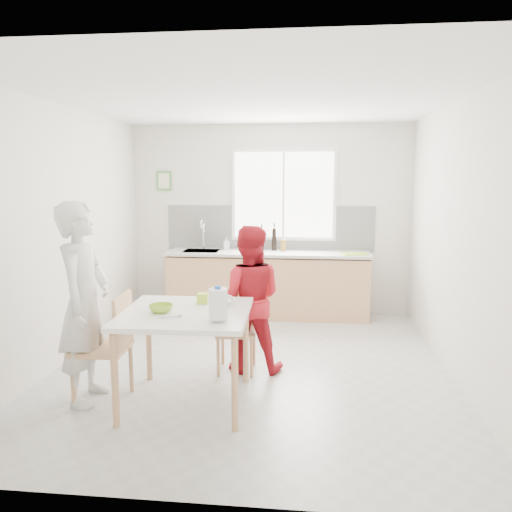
{
  "coord_description": "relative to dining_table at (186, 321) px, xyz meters",
  "views": [
    {
      "loc": [
        0.57,
        -4.94,
        1.95
      ],
      "look_at": [
        0.02,
        0.2,
        1.13
      ],
      "focal_mm": 35.0,
      "sensor_mm": 36.0,
      "label": 1
    }
  ],
  "objects": [
    {
      "name": "green_box",
      "position": [
        0.09,
        0.28,
        0.13
      ],
      "size": [
        0.1,
        0.1,
        0.09
      ],
      "primitive_type": "cube",
      "rotation": [
        0.0,
        0.0,
        0.04
      ],
      "color": "#B7DA32",
      "rests_on": "dining_table"
    },
    {
      "name": "backsplash",
      "position": [
        0.46,
        3.15,
        0.49
      ],
      "size": [
        3.0,
        0.02,
        0.65
      ],
      "primitive_type": "cube",
      "color": "white",
      "rests_on": "room_shell"
    },
    {
      "name": "kitchen_counter",
      "position": [
        0.46,
        2.86,
        -0.32
      ],
      "size": [
        2.84,
        0.64,
        1.37
      ],
      "color": "tan",
      "rests_on": "ground"
    },
    {
      "name": "milk_jug",
      "position": [
        0.33,
        -0.27,
        0.23
      ],
      "size": [
        0.21,
        0.15,
        0.26
      ],
      "rotation": [
        0.0,
        0.0,
        0.04
      ],
      "color": "white",
      "rests_on": "dining_table"
    },
    {
      "name": "picture_frame",
      "position": [
        -1.09,
        3.14,
        1.16
      ],
      "size": [
        0.22,
        0.03,
        0.28
      ],
      "color": "#4D9744",
      "rests_on": "room_shell"
    },
    {
      "name": "ground",
      "position": [
        0.46,
        0.91,
        -0.74
      ],
      "size": [
        4.5,
        4.5,
        0.0
      ],
      "primitive_type": "plane",
      "color": "#B7B7B2",
      "rests_on": "ground"
    },
    {
      "name": "soap_bottle",
      "position": [
        -0.15,
        2.98,
        0.27
      ],
      "size": [
        0.11,
        0.11,
        0.18
      ],
      "primitive_type": "imported",
      "rotation": [
        0.0,
        0.0,
        0.37
      ],
      "color": "#999999",
      "rests_on": "kitchen_counter"
    },
    {
      "name": "bowl_green",
      "position": [
        -0.2,
        -0.06,
        0.12
      ],
      "size": [
        0.21,
        0.21,
        0.06
      ],
      "primitive_type": "imported",
      "rotation": [
        0.0,
        0.0,
        0.04
      ],
      "color": "#92BD2B",
      "rests_on": "dining_table"
    },
    {
      "name": "person_white",
      "position": [
        -0.88,
        -0.03,
        0.14
      ],
      "size": [
        0.44,
        0.66,
        1.76
      ],
      "primitive_type": "imported",
      "rotation": [
        0.0,
        0.0,
        1.61
      ],
      "color": "silver",
      "rests_on": "ground"
    },
    {
      "name": "wine_bottle_a",
      "position": [
        0.54,
        3.0,
        0.34
      ],
      "size": [
        0.07,
        0.07,
        0.32
      ],
      "primitive_type": "cylinder",
      "color": "black",
      "rests_on": "kitchen_counter"
    },
    {
      "name": "spoon",
      "position": [
        -0.07,
        -0.22,
        0.1
      ],
      "size": [
        0.15,
        0.07,
        0.01
      ],
      "primitive_type": "cylinder",
      "rotation": [
        0.0,
        1.57,
        0.39
      ],
      "color": "#A5A5AA",
      "rests_on": "dining_table"
    },
    {
      "name": "room_shell",
      "position": [
        0.46,
        0.91,
        0.91
      ],
      "size": [
        4.5,
        4.5,
        4.5
      ],
      "color": "silver",
      "rests_on": "ground"
    },
    {
      "name": "wine_bottle_b",
      "position": [
        0.36,
        2.96,
        0.33
      ],
      "size": [
        0.07,
        0.07,
        0.3
      ],
      "primitive_type": "cylinder",
      "color": "black",
      "rests_on": "kitchen_counter"
    },
    {
      "name": "dining_table",
      "position": [
        0.0,
        0.0,
        0.0
      ],
      "size": [
        1.11,
        1.11,
        0.82
      ],
      "rotation": [
        0.0,
        0.0,
        0.04
      ],
      "color": "white",
      "rests_on": "ground"
    },
    {
      "name": "chair_left",
      "position": [
        -0.68,
        -0.02,
        -0.21
      ],
      "size": [
        0.46,
        0.46,
        0.96
      ],
      "rotation": [
        0.0,
        0.0,
        -1.53
      ],
      "color": "tan",
      "rests_on": "ground"
    },
    {
      "name": "window",
      "position": [
        0.66,
        3.14,
        0.96
      ],
      "size": [
        1.5,
        0.06,
        1.3
      ],
      "color": "white",
      "rests_on": "room_shell"
    },
    {
      "name": "chair_far",
      "position": [
        0.32,
        0.83,
        -0.28
      ],
      "size": [
        0.4,
        0.4,
        0.83
      ],
      "rotation": [
        0.0,
        0.0,
        0.04
      ],
      "color": "tan",
      "rests_on": "ground"
    },
    {
      "name": "person_red",
      "position": [
        0.44,
        0.82,
        0.0
      ],
      "size": [
        0.74,
        0.59,
        1.48
      ],
      "primitive_type": "imported",
      "rotation": [
        0.0,
        0.0,
        3.18
      ],
      "color": "red",
      "rests_on": "ground"
    },
    {
      "name": "jar_amber",
      "position": [
        0.67,
        2.93,
        0.26
      ],
      "size": [
        0.06,
        0.06,
        0.16
      ],
      "primitive_type": "cylinder",
      "color": "olive",
      "rests_on": "kitchen_counter"
    },
    {
      "name": "bowl_white",
      "position": [
        0.29,
        0.26,
        0.11
      ],
      "size": [
        0.21,
        0.21,
        0.05
      ],
      "primitive_type": "imported",
      "rotation": [
        0.0,
        0.0,
        0.04
      ],
      "color": "white",
      "rests_on": "dining_table"
    },
    {
      "name": "cutting_board",
      "position": [
        1.65,
        2.74,
        0.19
      ],
      "size": [
        0.41,
        0.34,
        0.01
      ],
      "primitive_type": "cube",
      "rotation": [
        0.0,
        0.0,
        0.3
      ],
      "color": "#9BC82E",
      "rests_on": "kitchen_counter"
    }
  ]
}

